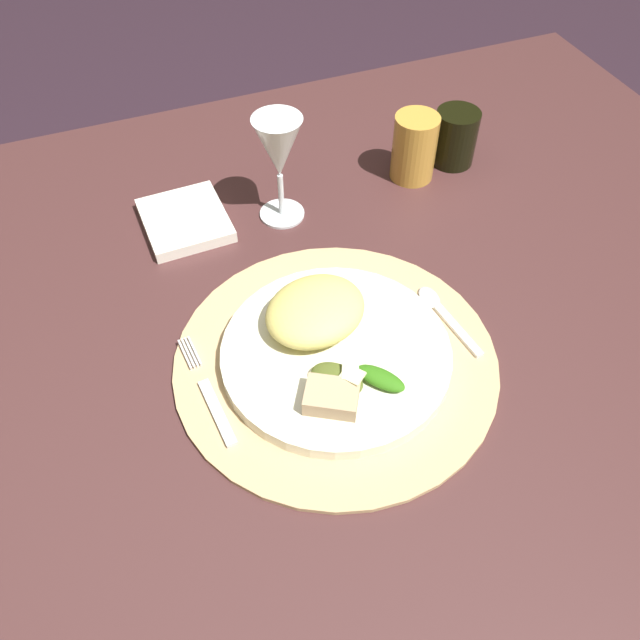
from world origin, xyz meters
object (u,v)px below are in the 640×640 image
Objects in this scene: spoon at (440,310)px; amber_tumbler at (414,148)px; dinner_plate at (336,354)px; wine_glass at (279,152)px; dining_table at (297,366)px; dark_tumbler at (455,137)px; fork at (209,394)px; napkin at (185,220)px.

spoon is 1.25× the size of amber_tumbler.
dinner_plate reaches higher than spoon.
dinner_plate is 2.14× the size of spoon.
dining_table is at bearing -104.49° from wine_glass.
dark_tumbler is (0.17, 0.27, 0.03)m from spoon.
fork is 1.28× the size of napkin.
spoon is at bearing -64.47° from wine_glass.
dark_tumbler is at bearing 58.68° from spoon.
napkin is at bearing 109.36° from dinner_plate.
dinner_plate is at bearing -95.92° from wine_glass.
amber_tumbler reaches higher than napkin.
fork is at bearing -98.61° from napkin.
amber_tumbler is (0.34, -0.01, 0.04)m from napkin.
dining_table is 0.42m from dark_tumbler.
fork is 1.02× the size of wine_glass.
spoon is 0.29m from wine_glass.
dinner_plate is 2.67× the size of amber_tumbler.
amber_tumbler reaches higher than dinner_plate.
dining_table is 0.25m from napkin.
dining_table is 9.24× the size of fork.
dinner_plate is at bearing -70.64° from napkin.
spoon is at bearing -47.76° from napkin.
napkin is (-0.10, 0.30, -0.01)m from dinner_plate.
dark_tumbler is at bearing 31.36° from dining_table.
dinner_plate is 0.32m from napkin.
amber_tumbler is 1.18× the size of dark_tumbler.
wine_glass is at bearing 75.51° from dining_table.
wine_glass is at bearing -174.71° from dark_tumbler.
dinner_plate is 2.13× the size of napkin.
napkin is at bearing 167.95° from wine_glass.
dinner_plate is 0.37m from amber_tumbler.
dining_table is 9.47× the size of wine_glass.
fork is 0.30m from spoon.
wine_glass is (0.03, 0.27, 0.09)m from dinner_plate.
spoon is at bearing -24.01° from dining_table.
napkin is (-0.25, 0.28, -0.00)m from spoon.
wine_glass is 0.22m from amber_tumbler.
dark_tumbler reaches higher than fork.
fork is at bearing -147.68° from dark_tumbler.
dining_table is at bearing 34.63° from fork.
wine_glass reaches higher than dining_table.
dining_table is 14.80× the size of amber_tumbler.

